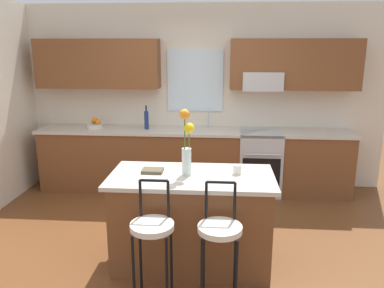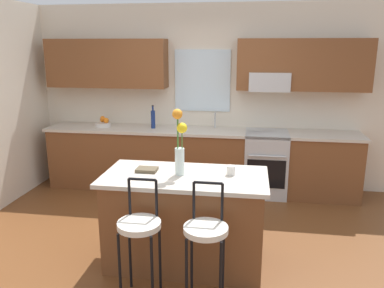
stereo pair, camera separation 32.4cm
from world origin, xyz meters
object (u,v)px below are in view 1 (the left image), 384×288
object	(u,v)px
bar_stool_near	(152,231)
flower_vase	(186,140)
oven_range	(259,162)
fruit_bowl_oranges	(95,125)
mug_ceramic	(237,169)
bottle_olive_oil	(146,120)
kitchen_island	(192,219)
cookbook	(153,171)
bar_stool_middle	(220,234)

from	to	relation	value
bar_stool_near	flower_vase	bearing A→B (deg)	69.45
oven_range	flower_vase	distance (m)	2.32
bar_stool_near	fruit_bowl_oranges	distance (m)	2.96
mug_ceramic	bottle_olive_oil	size ratio (longest dim) A/B	0.26
kitchen_island	mug_ceramic	bearing A→B (deg)	8.69
kitchen_island	bar_stool_near	bearing A→B (deg)	-114.35
bar_stool_near	cookbook	xyz separation A→B (m)	(-0.11, 0.66, 0.30)
flower_vase	fruit_bowl_oranges	xyz separation A→B (m)	(-1.55, 2.02, -0.29)
kitchen_island	cookbook	bearing A→B (deg)	172.17
bar_stool_middle	cookbook	size ratio (longest dim) A/B	5.21
fruit_bowl_oranges	bottle_olive_oil	world-z (taller)	bottle_olive_oil
fruit_bowl_oranges	cookbook	bearing A→B (deg)	-58.36
bar_stool_middle	flower_vase	xyz separation A→B (m)	(-0.32, 0.60, 0.63)
mug_ceramic	flower_vase	bearing A→B (deg)	-171.84
bar_stool_near	mug_ceramic	bearing A→B (deg)	43.71
bar_stool_near	bottle_olive_oil	bearing A→B (deg)	101.75
bar_stool_middle	cookbook	bearing A→B (deg)	134.92
bar_stool_near	cookbook	size ratio (longest dim) A/B	5.21
bar_stool_middle	cookbook	world-z (taller)	bar_stool_middle
bar_stool_middle	mug_ceramic	distance (m)	0.77
bar_stool_middle	flower_vase	distance (m)	0.93
flower_vase	cookbook	distance (m)	0.47
kitchen_island	bar_stool_middle	distance (m)	0.69
cookbook	fruit_bowl_oranges	world-z (taller)	fruit_bowl_oranges
bottle_olive_oil	flower_vase	bearing A→B (deg)	-69.07
bar_stool_near	flower_vase	xyz separation A→B (m)	(0.23, 0.60, 0.63)
kitchen_island	bottle_olive_oil	distance (m)	2.26
bar_stool_near	mug_ceramic	distance (m)	1.03
oven_range	bar_stool_near	xyz separation A→B (m)	(-1.11, -2.60, 0.18)
kitchen_island	fruit_bowl_oranges	distance (m)	2.62
bottle_olive_oil	bar_stool_near	bearing A→B (deg)	-78.25
fruit_bowl_oranges	bottle_olive_oil	size ratio (longest dim) A/B	0.70
bar_stool_middle	bar_stool_near	bearing A→B (deg)	180.00
oven_range	kitchen_island	world-z (taller)	same
bar_stool_near	bar_stool_middle	bearing A→B (deg)	0.00
flower_vase	oven_range	bearing A→B (deg)	66.13
kitchen_island	cookbook	xyz separation A→B (m)	(-0.38, 0.05, 0.47)
kitchen_island	fruit_bowl_oranges	size ratio (longest dim) A/B	6.49
cookbook	fruit_bowl_oranges	bearing A→B (deg)	121.64
kitchen_island	bottle_olive_oil	xyz separation A→B (m)	(-0.82, 2.02, 0.60)
bar_stool_near	bottle_olive_oil	distance (m)	2.71
oven_range	kitchen_island	size ratio (longest dim) A/B	0.59
kitchen_island	oven_range	bearing A→B (deg)	67.27
bar_stool_near	bottle_olive_oil	size ratio (longest dim) A/B	3.04
oven_range	fruit_bowl_oranges	world-z (taller)	fruit_bowl_oranges
oven_range	flower_vase	xyz separation A→B (m)	(-0.88, -1.99, 0.80)
mug_ceramic	fruit_bowl_oranges	size ratio (longest dim) A/B	0.38
flower_vase	cookbook	world-z (taller)	flower_vase
kitchen_island	mug_ceramic	size ratio (longest dim) A/B	17.30
oven_range	mug_ceramic	bearing A→B (deg)	-101.88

